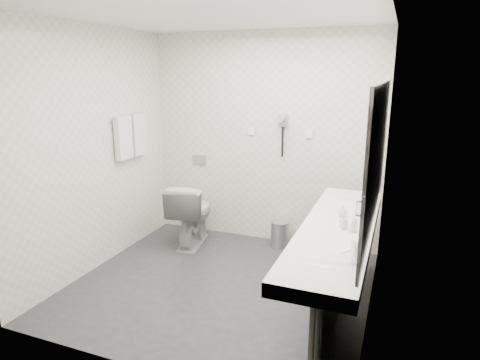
% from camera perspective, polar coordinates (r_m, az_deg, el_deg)
% --- Properties ---
extents(floor, '(2.80, 2.80, 0.00)m').
position_cam_1_polar(floor, '(4.26, -2.70, -14.10)').
color(floor, '#2B2B30').
rests_on(floor, ground).
extents(ceiling, '(2.80, 2.80, 0.00)m').
position_cam_1_polar(ceiling, '(3.76, -3.18, 21.54)').
color(ceiling, white).
rests_on(ceiling, wall_back).
extents(wall_back, '(2.80, 0.00, 2.80)m').
position_cam_1_polar(wall_back, '(5.01, 3.19, 5.47)').
color(wall_back, silver).
rests_on(wall_back, floor).
extents(wall_front, '(2.80, 0.00, 2.80)m').
position_cam_1_polar(wall_front, '(2.72, -14.17, -2.81)').
color(wall_front, silver).
rests_on(wall_front, floor).
extents(wall_left, '(0.00, 2.60, 2.60)m').
position_cam_1_polar(wall_left, '(4.57, -19.21, 3.77)').
color(wall_left, silver).
rests_on(wall_left, floor).
extents(wall_right, '(0.00, 2.60, 2.60)m').
position_cam_1_polar(wall_right, '(3.50, 18.50, 0.72)').
color(wall_right, silver).
rests_on(wall_right, floor).
extents(vanity_counter, '(0.55, 2.20, 0.10)m').
position_cam_1_polar(vanity_counter, '(3.46, 13.14, -6.86)').
color(vanity_counter, white).
rests_on(vanity_counter, floor).
extents(vanity_panel, '(0.03, 2.15, 0.75)m').
position_cam_1_polar(vanity_panel, '(3.64, 13.14, -13.15)').
color(vanity_panel, gray).
rests_on(vanity_panel, floor).
extents(vanity_post_near, '(0.06, 0.06, 0.75)m').
position_cam_1_polar(vanity_post_near, '(2.76, 10.32, -22.93)').
color(vanity_post_near, silver).
rests_on(vanity_post_near, floor).
extents(vanity_post_far, '(0.06, 0.06, 0.75)m').
position_cam_1_polar(vanity_post_far, '(4.58, 15.47, -7.35)').
color(vanity_post_far, silver).
rests_on(vanity_post_far, floor).
extents(mirror, '(0.02, 2.20, 1.05)m').
position_cam_1_polar(mirror, '(3.26, 18.31, 3.37)').
color(mirror, '#B2BCC6').
rests_on(mirror, wall_right).
extents(basin_near, '(0.40, 0.31, 0.05)m').
position_cam_1_polar(basin_near, '(2.86, 11.20, -10.74)').
color(basin_near, white).
rests_on(basin_near, vanity_counter).
extents(basin_far, '(0.40, 0.31, 0.05)m').
position_cam_1_polar(basin_far, '(4.06, 14.53, -3.20)').
color(basin_far, white).
rests_on(basin_far, vanity_counter).
extents(faucet_near, '(0.04, 0.04, 0.15)m').
position_cam_1_polar(faucet_near, '(2.80, 15.28, -9.53)').
color(faucet_near, silver).
rests_on(faucet_near, vanity_counter).
extents(faucet_far, '(0.04, 0.04, 0.15)m').
position_cam_1_polar(faucet_far, '(4.02, 17.36, -2.25)').
color(faucet_far, silver).
rests_on(faucet_far, vanity_counter).
extents(soap_bottle_a, '(0.07, 0.07, 0.10)m').
position_cam_1_polar(soap_bottle_a, '(3.38, 13.96, -5.58)').
color(soap_bottle_a, beige).
rests_on(soap_bottle_a, vanity_counter).
extents(soap_bottle_b, '(0.10, 0.10, 0.09)m').
position_cam_1_polar(soap_bottle_b, '(3.65, 13.81, -4.14)').
color(soap_bottle_b, beige).
rests_on(soap_bottle_b, vanity_counter).
extents(soap_bottle_c, '(0.06, 0.06, 0.14)m').
position_cam_1_polar(soap_bottle_c, '(3.32, 15.30, -5.76)').
color(soap_bottle_c, beige).
rests_on(soap_bottle_c, vanity_counter).
extents(glass_left, '(0.07, 0.07, 0.12)m').
position_cam_1_polar(glass_left, '(3.71, 16.01, -3.77)').
color(glass_left, silver).
rests_on(glass_left, vanity_counter).
extents(glass_right, '(0.08, 0.08, 0.12)m').
position_cam_1_polar(glass_right, '(3.78, 17.27, -3.51)').
color(glass_right, silver).
rests_on(glass_right, vanity_counter).
extents(toilet, '(0.55, 0.82, 0.77)m').
position_cam_1_polar(toilet, '(5.08, -6.69, -4.54)').
color(toilet, white).
rests_on(toilet, floor).
extents(flush_plate, '(0.18, 0.02, 0.12)m').
position_cam_1_polar(flush_plate, '(5.38, -5.56, 2.79)').
color(flush_plate, '#B2B5BA').
rests_on(flush_plate, wall_back).
extents(pedal_bin, '(0.26, 0.26, 0.30)m').
position_cam_1_polar(pedal_bin, '(5.06, 5.42, -7.43)').
color(pedal_bin, '#B2B5BA').
rests_on(pedal_bin, floor).
extents(bin_lid, '(0.21, 0.21, 0.02)m').
position_cam_1_polar(bin_lid, '(5.01, 5.46, -5.76)').
color(bin_lid, '#B2B5BA').
rests_on(bin_lid, pedal_bin).
extents(towel_rail, '(0.02, 0.62, 0.02)m').
position_cam_1_polar(towel_rail, '(4.92, -14.91, 8.36)').
color(towel_rail, silver).
rests_on(towel_rail, wall_left).
extents(towel_near, '(0.07, 0.24, 0.48)m').
position_cam_1_polar(towel_near, '(4.83, -15.61, 5.57)').
color(towel_near, silver).
rests_on(towel_near, towel_rail).
extents(towel_far, '(0.07, 0.24, 0.48)m').
position_cam_1_polar(towel_far, '(5.06, -13.72, 6.07)').
color(towel_far, silver).
rests_on(towel_far, towel_rail).
extents(dryer_cradle, '(0.10, 0.04, 0.14)m').
position_cam_1_polar(dryer_cradle, '(4.88, 5.94, 8.12)').
color(dryer_cradle, gray).
rests_on(dryer_cradle, wall_back).
extents(dryer_barrel, '(0.08, 0.14, 0.08)m').
position_cam_1_polar(dryer_barrel, '(4.81, 5.72, 8.39)').
color(dryer_barrel, gray).
rests_on(dryer_barrel, dryer_cradle).
extents(dryer_cord, '(0.02, 0.02, 0.35)m').
position_cam_1_polar(dryer_cord, '(4.90, 5.81, 5.20)').
color(dryer_cord, black).
rests_on(dryer_cord, dryer_cradle).
extents(switch_plate_a, '(0.09, 0.02, 0.09)m').
position_cam_1_polar(switch_plate_a, '(5.04, 1.53, 6.67)').
color(switch_plate_a, white).
rests_on(switch_plate_a, wall_back).
extents(switch_plate_b, '(0.09, 0.02, 0.09)m').
position_cam_1_polar(switch_plate_b, '(4.85, 9.39, 6.17)').
color(switch_plate_b, white).
rests_on(switch_plate_b, wall_back).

